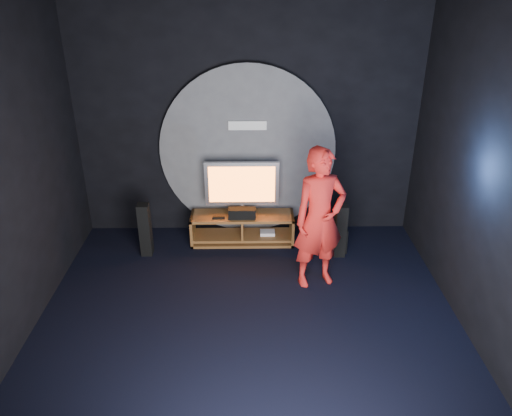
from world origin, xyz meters
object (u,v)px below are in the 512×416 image
at_px(tower_speaker_right, 340,230).
at_px(subwoofer, 334,237).
at_px(tv, 242,186).
at_px(player, 320,219).
at_px(media_console, 243,230).
at_px(tower_speaker_left, 145,230).

bearing_deg(tower_speaker_right, subwoofer, 104.71).
bearing_deg(tv, player, -49.30).
height_order(tv, tower_speaker_right, tv).
bearing_deg(tower_speaker_right, media_console, 163.64).
distance_m(tv, tower_speaker_left, 1.52).
height_order(tower_speaker_right, subwoofer, tower_speaker_right).
xyz_separation_m(tv, subwoofer, (1.36, -0.30, -0.71)).
bearing_deg(player, subwoofer, 49.35).
relative_size(media_console, tower_speaker_left, 1.93).
distance_m(media_console, subwoofer, 1.37).
xyz_separation_m(media_console, subwoofer, (1.35, -0.23, -0.01)).
distance_m(media_console, player, 1.64).
bearing_deg(subwoofer, tower_speaker_left, -177.75).
height_order(tower_speaker_left, subwoofer, tower_speaker_left).
xyz_separation_m(subwoofer, player, (-0.37, -0.85, 0.75)).
distance_m(media_console, tower_speaker_left, 1.45).
bearing_deg(tower_speaker_left, player, -17.34).
relative_size(tower_speaker_right, subwoofer, 2.15).
height_order(tower_speaker_left, player, player).
bearing_deg(subwoofer, tv, 167.46).
height_order(media_console, tower_speaker_left, tower_speaker_left).
bearing_deg(media_console, tower_speaker_left, -166.18).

